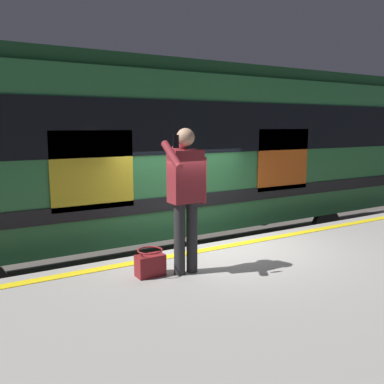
% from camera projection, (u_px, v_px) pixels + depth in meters
% --- Properties ---
extents(ground_plane, '(24.81, 24.81, 0.00)m').
position_uv_depth(ground_plane, '(209.00, 307.00, 6.73)').
color(ground_plane, '#4C4742').
extents(platform, '(15.03, 4.74, 1.08)m').
position_uv_depth(platform, '(324.00, 341.00, 4.64)').
color(platform, gray).
rests_on(platform, ground).
extents(safety_line, '(14.73, 0.16, 0.01)m').
position_uv_depth(safety_line, '(220.00, 247.00, 6.30)').
color(safety_line, yellow).
rests_on(safety_line, platform).
extents(track_rail_near, '(19.54, 0.08, 0.16)m').
position_uv_depth(track_rail_near, '(165.00, 273.00, 8.03)').
color(track_rail_near, slate).
rests_on(track_rail_near, ground).
extents(track_rail_far, '(19.54, 0.08, 0.16)m').
position_uv_depth(track_rail_far, '(136.00, 254.00, 9.25)').
color(track_rail_far, slate).
rests_on(track_rail_far, ground).
extents(train_carriage, '(11.14, 2.77, 3.90)m').
position_uv_depth(train_carriage, '(165.00, 147.00, 8.45)').
color(train_carriage, '#2D723F').
rests_on(train_carriage, ground).
extents(passenger, '(0.57, 0.55, 1.81)m').
position_uv_depth(passenger, '(186.00, 189.00, 5.07)').
color(passenger, '#262628').
rests_on(passenger, platform).
extents(handbag, '(0.35, 0.32, 0.34)m').
position_uv_depth(handbag, '(150.00, 264.00, 5.11)').
color(handbag, maroon).
rests_on(handbag, platform).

